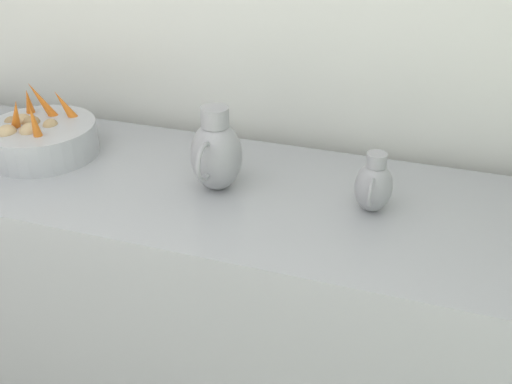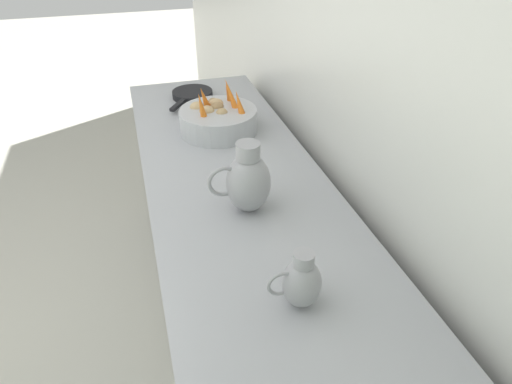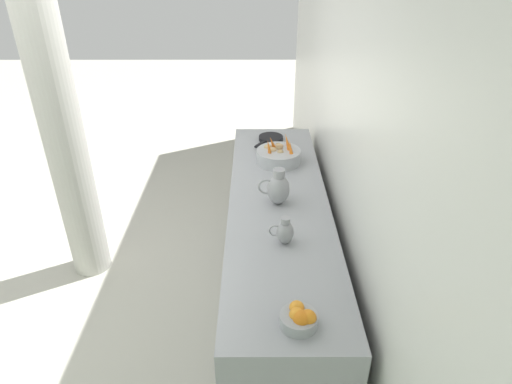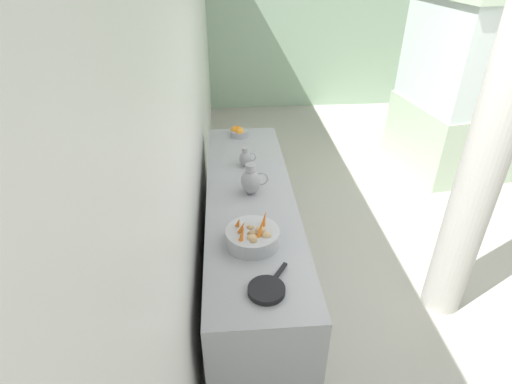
{
  "view_description": "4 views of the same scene",
  "coord_description": "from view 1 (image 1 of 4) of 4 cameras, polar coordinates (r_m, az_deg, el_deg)",
  "views": [
    {
      "loc": [
        -0.14,
        0.79,
        1.72
      ],
      "look_at": [
        -1.36,
        0.39,
        0.97
      ],
      "focal_mm": 39.7,
      "sensor_mm": 36.0,
      "label": 1
    },
    {
      "loc": [
        -1.17,
        1.43,
        1.79
      ],
      "look_at": [
        -1.48,
        0.37,
        1.05
      ],
      "focal_mm": 31.1,
      "sensor_mm": 36.0,
      "label": 2
    },
    {
      "loc": [
        -1.34,
        2.79,
        2.45
      ],
      "look_at": [
        -1.34,
        0.23,
        0.97
      ],
      "focal_mm": 31.08,
      "sensor_mm": 36.0,
      "label": 3
    },
    {
      "loc": [
        -1.67,
        -2.55,
        2.61
      ],
      "look_at": [
        -1.46,
        0.06,
        0.99
      ],
      "focal_mm": 29.28,
      "sensor_mm": 36.0,
      "label": 4
    }
  ],
  "objects": [
    {
      "name": "metal_pitcher_tall",
      "position": [
        1.63,
        -4.06,
        3.9
      ],
      "size": [
        0.21,
        0.15,
        0.25
      ],
      "color": "#939399",
      "rests_on": "prep_counter"
    },
    {
      "name": "metal_pitcher_short",
      "position": [
        1.57,
        11.76,
        0.66
      ],
      "size": [
        0.15,
        0.1,
        0.17
      ],
      "color": "#939399",
      "rests_on": "prep_counter"
    },
    {
      "name": "vegetable_colander",
      "position": [
        1.98,
        -20.82,
        5.14
      ],
      "size": [
        0.35,
        0.35,
        0.23
      ],
      "color": "#ADAFB5",
      "rests_on": "prep_counter"
    },
    {
      "name": "prep_counter",
      "position": [
        1.95,
        -4.1,
        -10.66
      ],
      "size": [
        0.68,
        2.6,
        0.88
      ],
      "primitive_type": "cube",
      "color": "#9EA0A5",
      "rests_on": "ground_plane"
    }
  ]
}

